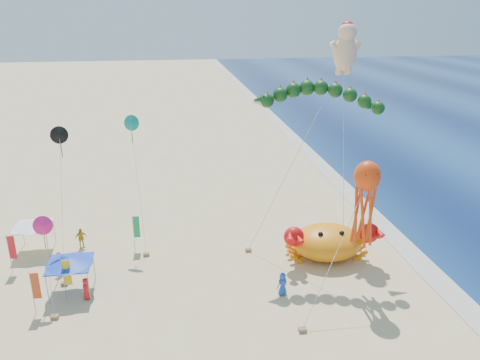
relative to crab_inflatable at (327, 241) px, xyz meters
name	(u,v)px	position (x,y,z in m)	size (l,w,h in m)	color
ground	(269,264)	(-4.87, -0.37, -1.47)	(320.00, 320.00, 0.00)	#D1B784
foam_strip	(410,253)	(7.13, -0.37, -1.46)	(320.00, 320.00, 0.00)	silver
crab_inflatable	(327,241)	(0.00, 0.00, 0.00)	(7.60, 4.92, 3.33)	orange
dragon_kite	(319,101)	(-0.91, 1.37, 11.10)	(10.41, 3.06, 13.67)	#0F3813
cherub_kite	(346,47)	(2.72, 6.20, 14.54)	(1.97, 5.13, 18.10)	#FCC59A
octopus_kite	(365,197)	(0.80, -4.32, 5.49)	(6.52, 5.44, 9.55)	#EB3E0C
canopy_blue	(69,261)	(-19.49, -1.88, 0.97)	(3.25, 3.25, 2.71)	gray
canopy_white	(32,224)	(-23.59, 4.82, 0.97)	(3.07, 3.07, 2.71)	gray
feather_flags	(65,257)	(-20.10, -0.46, 0.54)	(9.67, 7.95, 3.20)	gray
beachgoers	(146,262)	(-14.38, -0.06, -0.61)	(23.63, 10.23, 1.79)	beige
small_kites	(82,171)	(-18.60, 1.91, 6.33)	(7.00, 11.98, 10.99)	#0B8072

